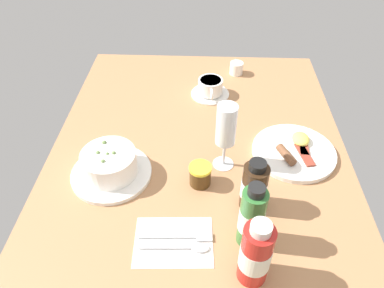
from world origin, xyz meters
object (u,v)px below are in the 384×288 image
breakfast_plate (294,150)px  coffee_cup (210,88)px  wine_glass (226,128)px  sauce_bottle_brown (254,187)px  porridge_bowl (110,165)px  sauce_bottle_green (252,217)px  creamer_jug (236,68)px  sauce_bottle_red (256,254)px  jam_jar (200,175)px  cutlery_setting (176,242)px

breakfast_plate → coffee_cup: bearing=-139.7°
coffee_cup → wine_glass: size_ratio=0.69×
wine_glass → sauce_bottle_brown: wine_glass is taller
porridge_bowl → wine_glass: size_ratio=1.09×
sauce_bottle_green → creamer_jug: bearing=179.4°
sauce_bottle_green → sauce_bottle_red: (8.50, 0.07, -0.14)cm
jam_jar → breakfast_plate: 28.98cm
wine_glass → jam_jar: (7.10, -6.14, -9.83)cm
wine_glass → jam_jar: wine_glass is taller
wine_glass → jam_jar: 13.59cm
cutlery_setting → sauce_bottle_red: sauce_bottle_red is taller
creamer_jug → sauce_bottle_green: sauce_bottle_green is taller
porridge_bowl → creamer_jug: size_ratio=3.65×
porridge_bowl → wine_glass: 31.35cm
sauce_bottle_red → wine_glass: bearing=-171.0°
jam_jar → sauce_bottle_red: bearing=24.3°
cutlery_setting → breakfast_plate: bearing=134.3°
coffee_cup → breakfast_plate: size_ratio=0.58×
cutlery_setting → wine_glass: (-25.03, 11.12, 12.54)cm
porridge_bowl → sauce_bottle_red: 43.96cm
creamer_jug → sauce_bottle_green: (71.03, -0.69, 5.77)cm
creamer_jug → sauce_bottle_red: size_ratio=0.33×
breakfast_plate → porridge_bowl: bearing=-77.9°
breakfast_plate → sauce_bottle_green: bearing=-27.4°
porridge_bowl → coffee_cup: 46.39cm
sauce_bottle_red → breakfast_plate: (-37.32, 14.87, -6.99)cm
wine_glass → coffee_cup: bearing=-173.6°
cutlery_setting → creamer_jug: (-72.55, 16.83, 2.04)cm
porridge_bowl → coffee_cup: bearing=146.2°
creamer_jug → jam_jar: bearing=-12.2°
wine_glass → jam_jar: bearing=-40.9°
sauce_bottle_green → coffee_cup: bearing=-171.2°
porridge_bowl → creamer_jug: 63.51cm
cutlery_setting → creamer_jug: bearing=166.9°
coffee_cup → breakfast_plate: coffee_cup is taller
porridge_bowl → sauce_bottle_green: sauce_bottle_green is taller
sauce_bottle_red → breakfast_plate: sauce_bottle_red is taller
wine_glass → porridge_bowl: bearing=-79.9°
breakfast_plate → sauce_bottle_red: bearing=-21.7°
sauce_bottle_brown → sauce_bottle_green: 10.05cm
sauce_bottle_green → sauce_bottle_red: sauce_bottle_green is taller
jam_jar → porridge_bowl: bearing=-94.4°
cutlery_setting → coffee_cup: coffee_cup is taller
porridge_bowl → jam_jar: size_ratio=3.59×
sauce_bottle_brown → sauce_bottle_red: sauce_bottle_red is taller
sauce_bottle_red → breakfast_plate: bearing=158.3°
coffee_cup → jam_jar: (40.35, -2.39, 0.22)cm
porridge_bowl → jam_jar: porridge_bowl is taller
coffee_cup → jam_jar: 40.42cm
porridge_bowl → breakfast_plate: (-10.59, 49.52, -2.79)cm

